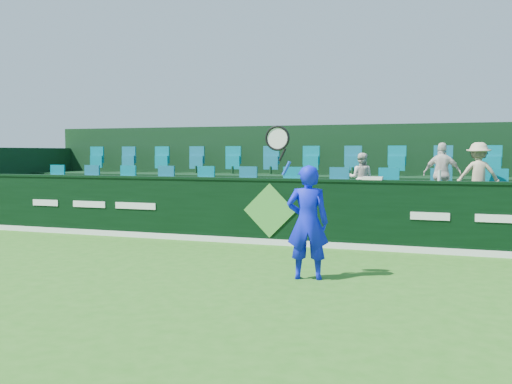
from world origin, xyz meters
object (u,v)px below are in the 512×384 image
at_px(tennis_player, 307,221).
at_px(drinks_bottle, 439,175).
at_px(towel, 373,178).
at_px(spectator_left, 361,178).
at_px(spectator_right, 478,174).
at_px(spectator_middle, 442,174).

xyz_separation_m(tennis_player, drinks_bottle, (1.78, 2.88, 0.59)).
bearing_deg(tennis_player, towel, 78.90).
relative_size(spectator_left, spectator_right, 0.84).
distance_m(spectator_middle, towel, 1.67).
distance_m(spectator_left, spectator_right, 2.32).
bearing_deg(towel, tennis_player, -101.10).
relative_size(tennis_player, spectator_right, 1.83).
bearing_deg(tennis_player, spectator_middle, 65.66).
bearing_deg(spectator_left, spectator_right, -178.86).
relative_size(towel, drinks_bottle, 1.89).
distance_m(spectator_right, towel, 2.23).
relative_size(tennis_player, spectator_left, 2.20).
xyz_separation_m(spectator_middle, drinks_bottle, (-0.03, -1.12, 0.01)).
bearing_deg(towel, spectator_left, 109.33).
bearing_deg(drinks_bottle, tennis_player, -121.69).
distance_m(tennis_player, spectator_middle, 4.43).
xyz_separation_m(spectator_left, spectator_right, (2.32, 0.00, 0.10)).
height_order(spectator_left, spectator_middle, spectator_middle).
distance_m(spectator_left, spectator_middle, 1.64).
bearing_deg(spectator_left, tennis_player, 88.68).
xyz_separation_m(towel, drinks_bottle, (1.21, 0.00, 0.07)).
height_order(spectator_left, drinks_bottle, spectator_left).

